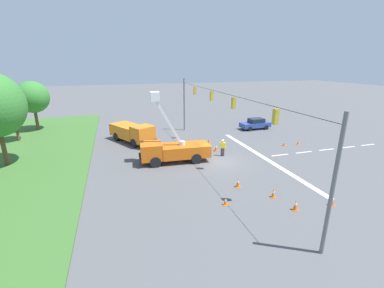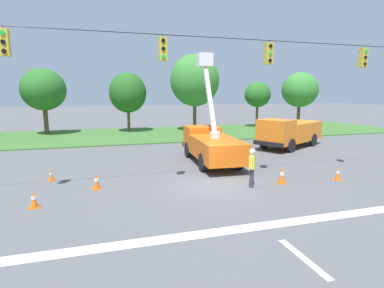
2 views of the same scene
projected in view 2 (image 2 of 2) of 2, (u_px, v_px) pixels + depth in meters
name	position (u px, v px, depth m)	size (l,w,h in m)	color
ground_plane	(213.00, 184.00, 14.08)	(200.00, 200.00, 0.00)	#565659
grass_verge	(153.00, 134.00, 31.10)	(56.00, 12.00, 0.10)	#3D6B2D
lane_markings	(291.00, 248.00, 8.21)	(17.60, 15.25, 0.01)	silver
signal_gantry	(215.00, 85.00, 13.33)	(26.20, 0.33, 7.20)	slate
tree_west	(44.00, 90.00, 29.98)	(4.31, 4.74, 6.70)	brown
tree_centre	(128.00, 93.00, 32.20)	(3.96, 3.99, 6.46)	brown
tree_east	(195.00, 81.00, 32.82)	(5.41, 4.98, 8.46)	brown
tree_far_east	(258.00, 95.00, 36.87)	(3.28, 2.83, 5.65)	brown
tree_east_end	(300.00, 90.00, 37.43)	(4.54, 4.25, 6.84)	brown
utility_truck_bucket_lift	(211.00, 142.00, 18.36)	(2.66, 6.86, 6.72)	orange
utility_truck_support_near	(289.00, 132.00, 23.52)	(6.95, 5.27, 2.32)	orange
road_worker	(252.00, 165.00, 13.48)	(0.42, 0.56, 1.77)	#383842
traffic_cone_foreground_left	(338.00, 174.00, 14.68)	(0.36, 0.36, 0.66)	orange
traffic_cone_foreground_right	(51.00, 175.00, 14.57)	(0.36, 0.36, 0.58)	orange
traffic_cone_mid_right	(282.00, 175.00, 14.09)	(0.36, 0.36, 0.82)	orange
traffic_cone_lane_edge_a	(96.00, 181.00, 13.26)	(0.36, 0.36, 0.74)	orange
traffic_cone_far_left	(34.00, 199.00, 11.08)	(0.36, 0.36, 0.66)	orange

